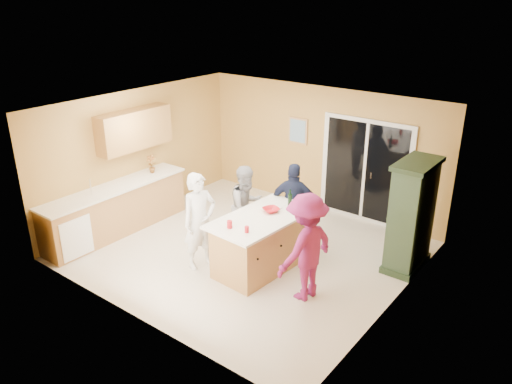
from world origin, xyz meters
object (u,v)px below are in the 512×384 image
Objects in this scene: kitchen_island at (261,244)px; green_hutch at (411,217)px; woman_magenta at (306,247)px; woman_grey at (247,207)px; woman_navy at (294,205)px; woman_white at (200,221)px.

green_hutch is (1.92, 1.55, 0.47)m from kitchen_island.
woman_magenta is (-0.89, -1.81, -0.07)m from green_hutch.
woman_magenta reaches higher than woman_grey.
woman_grey is 0.99× the size of woman_navy.
woman_white is (-0.86, -0.56, 0.39)m from kitchen_island.
woman_grey is at bearing 149.05° from kitchen_island.
woman_magenta reaches higher than woman_white.
green_hutch is at bearing 172.06° from woman_navy.
woman_magenta is (1.88, 0.30, 0.01)m from woman_white.
woman_navy is at bearing -165.33° from green_hutch.
woman_white is at bearing -177.83° from woman_grey.
woman_magenta reaches higher than kitchen_island.
woman_grey is at bearing -104.74° from woman_magenta.
woman_navy is 1.68m from woman_magenta.
woman_magenta is (1.07, -1.30, 0.06)m from woman_navy.
woman_navy is at bearing 96.30° from kitchen_island.
kitchen_island is 1.00× the size of green_hutch.
woman_grey is 0.91× the size of woman_magenta.
woman_grey reaches higher than kitchen_island.
woman_grey is at bearing -157.41° from green_hutch.
woman_grey is (0.18, 1.03, -0.06)m from woman_white.
woman_white is 1.79m from woman_navy.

